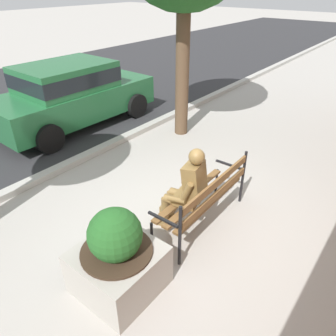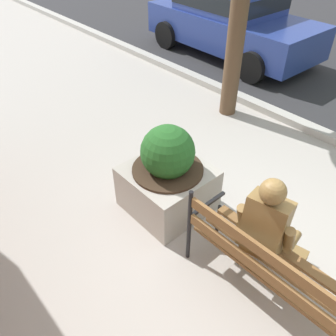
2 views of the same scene
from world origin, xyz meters
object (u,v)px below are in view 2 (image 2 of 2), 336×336
object	(u,v)px
park_bench	(274,268)
bronze_statue_seated	(269,231)
concrete_planter	(168,177)
parked_car_blue	(231,18)

from	to	relation	value
park_bench	bronze_statue_seated	size ratio (longest dim) A/B	1.32
park_bench	concrete_planter	size ratio (longest dim) A/B	1.58
concrete_planter	parked_car_blue	world-z (taller)	parked_car_blue
concrete_planter	parked_car_blue	distance (m)	5.43
park_bench	bronze_statue_seated	distance (m)	0.34
park_bench	concrete_planter	world-z (taller)	concrete_planter
park_bench	concrete_planter	distance (m)	1.62
concrete_planter	parked_car_blue	bearing A→B (deg)	122.75
bronze_statue_seated	park_bench	bearing A→B (deg)	-42.88
bronze_statue_seated	parked_car_blue	bearing A→B (deg)	133.50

